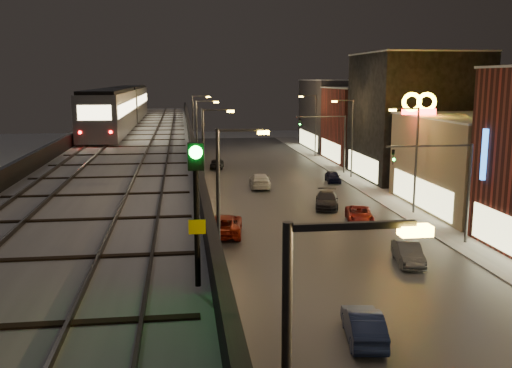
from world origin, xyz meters
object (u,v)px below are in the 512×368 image
car_mid_dark (260,181)px  subway_train (122,106)px  car_mid_silver (225,225)px  car_onc_silver (408,254)px  car_onc_red (333,177)px  car_far_white (217,164)px  car_onc_dark (359,215)px  car_near_white (363,326)px  car_onc_white (327,201)px  rail_signal (196,186)px

car_mid_dark → subway_train: bearing=-8.8°
subway_train → car_mid_silver: 24.15m
subway_train → car_onc_silver: 36.09m
subway_train → car_onc_red: subway_train is taller
subway_train → car_far_white: size_ratio=9.90×
car_onc_silver → car_onc_red: bearing=94.5°
car_onc_dark → subway_train: bearing=149.0°
car_onc_silver → car_near_white: bearing=-111.6°
car_mid_dark → car_far_white: size_ratio=1.31×
car_mid_silver → car_onc_silver: (10.72, -8.16, -0.08)m
car_onc_white → subway_train: bearing=158.7°
subway_train → rail_signal: subway_train is taller
car_near_white → car_mid_silver: (-4.69, 17.89, 0.04)m
car_near_white → car_far_white: 49.46m
car_onc_red → subway_train: bearing=-176.5°
subway_train → car_mid_silver: bearing=-66.6°
car_onc_dark → car_onc_white: 5.52m
car_mid_dark → car_onc_silver: size_ratio=1.27×
car_onc_silver → car_onc_white: car_onc_white is taller
subway_train → car_mid_silver: (9.09, -20.98, -7.76)m
car_onc_white → car_onc_red: 12.82m
car_onc_silver → rail_signal: bearing=-114.0°
car_onc_white → car_mid_dark: bearing=128.6°
subway_train → car_onc_dark: 28.51m
rail_signal → car_near_white: rail_signal is taller
car_mid_silver → car_onc_silver: bearing=149.7°
subway_train → car_onc_dark: size_ratio=8.81×
rail_signal → car_mid_silver: bearing=84.5°
rail_signal → car_onc_dark: 34.16m
car_onc_white → car_onc_red: (3.84, 12.23, -0.07)m
car_near_white → car_onc_dark: size_ratio=0.96×
subway_train → rail_signal: (6.40, -48.89, 0.47)m
rail_signal → car_far_white: 60.10m
rail_signal → car_mid_dark: bearing=80.3°
car_mid_dark → car_onc_red: size_ratio=1.40×
car_onc_red → car_onc_dark: bearing=-92.1°
subway_train → car_near_white: size_ratio=9.16×
rail_signal → car_mid_dark: (7.77, 45.65, -8.23)m
car_mid_silver → car_far_white: car_mid_silver is taller
car_mid_silver → car_onc_silver: car_mid_silver is taller
car_onc_silver → car_onc_white: (-1.06, 15.80, 0.03)m
car_mid_silver → car_near_white: bearing=111.6°
car_near_white → car_mid_dark: 35.63m
car_mid_dark → car_mid_silver: bearing=78.1°
car_onc_dark → car_onc_red: bearing=93.7°
car_onc_dark → car_onc_red: car_onc_red is taller
rail_signal → car_onc_dark: rail_signal is taller
car_onc_white → car_onc_red: size_ratio=1.31×
rail_signal → car_near_white: (7.38, 10.02, -8.28)m
rail_signal → car_onc_red: bearing=71.3°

